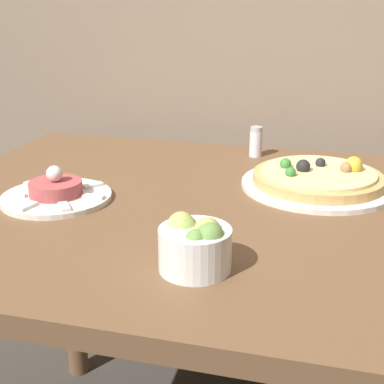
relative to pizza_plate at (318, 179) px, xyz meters
The scene contains 5 objects.
dining_table 0.29m from the pizza_plate, 146.98° to the right, with size 1.06×0.85×0.75m.
pizza_plate is the anchor object (origin of this frame).
tartare_plate 0.51m from the pizza_plate, 157.50° to the right, with size 0.21×0.21×0.07m.
small_bowl 0.42m from the pizza_plate, 111.07° to the right, with size 0.10×0.10×0.08m.
salt_shaker 0.25m from the pizza_plate, 128.27° to the left, with size 0.03×0.03×0.07m.
Camera 1 is at (0.23, -0.48, 1.11)m, focal length 50.00 mm.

